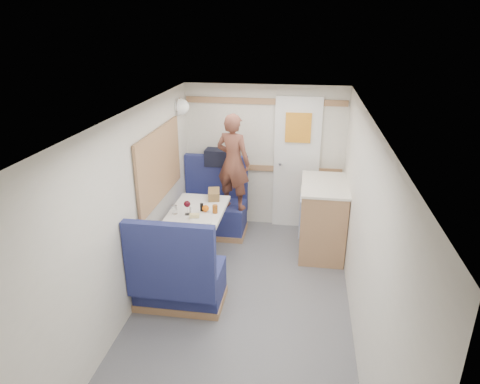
% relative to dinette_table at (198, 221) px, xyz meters
% --- Properties ---
extents(floor, '(4.50, 4.50, 0.00)m').
position_rel_dinette_table_xyz_m(floor, '(0.65, -1.00, -0.57)').
color(floor, '#515156').
rests_on(floor, ground).
extents(ceiling, '(4.50, 4.50, 0.00)m').
position_rel_dinette_table_xyz_m(ceiling, '(0.65, -1.00, 1.43)').
color(ceiling, silver).
rests_on(ceiling, wall_back).
extents(wall_back, '(2.20, 0.02, 2.00)m').
position_rel_dinette_table_xyz_m(wall_back, '(0.65, 1.25, 0.43)').
color(wall_back, silver).
rests_on(wall_back, floor).
extents(wall_left, '(0.02, 4.50, 2.00)m').
position_rel_dinette_table_xyz_m(wall_left, '(-0.45, -1.00, 0.43)').
color(wall_left, silver).
rests_on(wall_left, floor).
extents(wall_right, '(0.02, 4.50, 2.00)m').
position_rel_dinette_table_xyz_m(wall_right, '(1.75, -1.00, 0.43)').
color(wall_right, silver).
rests_on(wall_right, floor).
extents(oak_trim_low, '(2.15, 0.02, 0.08)m').
position_rel_dinette_table_xyz_m(oak_trim_low, '(0.65, 1.23, 0.28)').
color(oak_trim_low, '#956A43').
rests_on(oak_trim_low, wall_back).
extents(oak_trim_high, '(2.15, 0.02, 0.08)m').
position_rel_dinette_table_xyz_m(oak_trim_high, '(0.65, 1.23, 1.21)').
color(oak_trim_high, '#956A43').
rests_on(oak_trim_high, wall_back).
extents(side_window, '(0.04, 1.30, 0.72)m').
position_rel_dinette_table_xyz_m(side_window, '(-0.43, 0.00, 0.68)').
color(side_window, '#9BA087').
rests_on(side_window, wall_left).
extents(rear_door, '(0.62, 0.12, 1.86)m').
position_rel_dinette_table_xyz_m(rear_door, '(1.10, 1.22, 0.41)').
color(rear_door, white).
rests_on(rear_door, wall_back).
extents(dinette_table, '(0.62, 0.92, 0.72)m').
position_rel_dinette_table_xyz_m(dinette_table, '(0.00, 0.00, 0.00)').
color(dinette_table, white).
rests_on(dinette_table, floor).
extents(bench_far, '(0.90, 0.59, 1.05)m').
position_rel_dinette_table_xyz_m(bench_far, '(-0.00, 0.86, -0.27)').
color(bench_far, '#171849').
rests_on(bench_far, floor).
extents(bench_near, '(0.90, 0.59, 1.05)m').
position_rel_dinette_table_xyz_m(bench_near, '(-0.00, -0.86, -0.27)').
color(bench_near, '#171849').
rests_on(bench_near, floor).
extents(ledge, '(0.90, 0.14, 0.04)m').
position_rel_dinette_table_xyz_m(ledge, '(-0.00, 1.12, 0.31)').
color(ledge, '#956A43').
rests_on(ledge, bench_far).
extents(dome_light, '(0.20, 0.20, 0.20)m').
position_rel_dinette_table_xyz_m(dome_light, '(-0.39, 0.85, 1.18)').
color(dome_light, white).
rests_on(dome_light, wall_left).
extents(galley_counter, '(0.57, 0.92, 0.92)m').
position_rel_dinette_table_xyz_m(galley_counter, '(1.47, 0.55, -0.10)').
color(galley_counter, '#956A43').
rests_on(galley_counter, floor).
extents(person, '(0.53, 0.43, 1.27)m').
position_rel_dinette_table_xyz_m(person, '(0.30, 0.71, 0.52)').
color(person, brown).
rests_on(person, bench_far).
extents(duffel_bag, '(0.47, 0.23, 0.22)m').
position_rel_dinette_table_xyz_m(duffel_bag, '(0.08, 1.12, 0.45)').
color(duffel_bag, black).
rests_on(duffel_bag, ledge).
extents(tray, '(0.29, 0.35, 0.02)m').
position_rel_dinette_table_xyz_m(tray, '(0.10, -0.25, 0.16)').
color(tray, white).
rests_on(tray, dinette_table).
extents(orange_fruit, '(0.08, 0.08, 0.08)m').
position_rel_dinette_table_xyz_m(orange_fruit, '(0.12, -0.09, 0.21)').
color(orange_fruit, orange).
rests_on(orange_fruit, tray).
extents(cheese_block, '(0.12, 0.08, 0.04)m').
position_rel_dinette_table_xyz_m(cheese_block, '(0.03, -0.26, 0.19)').
color(cheese_block, '#E3CA83').
rests_on(cheese_block, tray).
extents(wine_glass, '(0.08, 0.08, 0.17)m').
position_rel_dinette_table_xyz_m(wine_glass, '(-0.08, -0.16, 0.28)').
color(wine_glass, white).
rests_on(wine_glass, dinette_table).
extents(tumbler_left, '(0.06, 0.06, 0.10)m').
position_rel_dinette_table_xyz_m(tumbler_left, '(-0.23, -0.17, 0.20)').
color(tumbler_left, white).
rests_on(tumbler_left, dinette_table).
extents(beer_glass, '(0.06, 0.06, 0.10)m').
position_rel_dinette_table_xyz_m(beer_glass, '(0.22, -0.07, 0.20)').
color(beer_glass, '#904B15').
rests_on(beer_glass, dinette_table).
extents(pepper_grinder, '(0.04, 0.04, 0.10)m').
position_rel_dinette_table_xyz_m(pepper_grinder, '(0.06, -0.06, 0.20)').
color(pepper_grinder, black).
rests_on(pepper_grinder, dinette_table).
extents(salt_grinder, '(0.03, 0.03, 0.08)m').
position_rel_dinette_table_xyz_m(salt_grinder, '(-0.05, -0.11, 0.20)').
color(salt_grinder, white).
rests_on(salt_grinder, dinette_table).
extents(bread_loaf, '(0.19, 0.28, 0.11)m').
position_rel_dinette_table_xyz_m(bread_loaf, '(0.12, 0.35, 0.21)').
color(bread_loaf, brown).
rests_on(bread_loaf, dinette_table).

